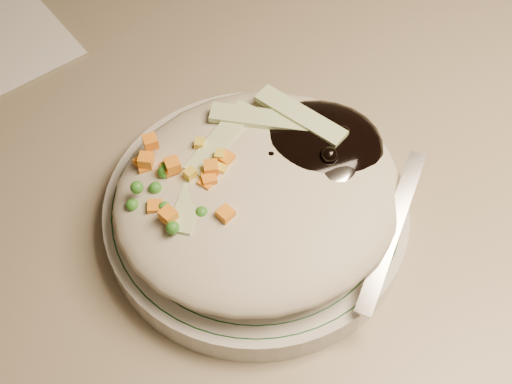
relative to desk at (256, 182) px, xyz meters
name	(u,v)px	position (x,y,z in m)	size (l,w,h in m)	color
desk	(256,182)	(0.00, 0.00, 0.00)	(1.40, 0.70, 0.74)	gray
plate	(256,214)	(-0.07, -0.17, 0.21)	(0.21, 0.21, 0.02)	silver
plate_rim	(256,205)	(-0.07, -0.17, 0.22)	(0.20, 0.20, 0.00)	#144723
meal	(262,186)	(-0.07, -0.17, 0.24)	(0.21, 0.19, 0.05)	#B1AA90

